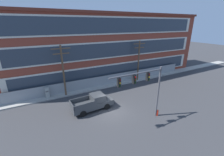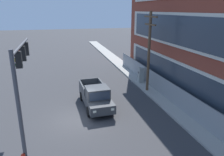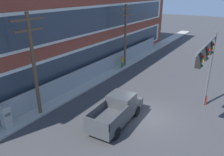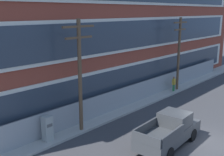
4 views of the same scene
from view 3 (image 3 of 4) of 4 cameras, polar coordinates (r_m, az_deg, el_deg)
name	(u,v)px [view 3 (image 3 of 4)]	position (r m, az deg, el deg)	size (l,w,h in m)	color
ground_plane	(148,116)	(17.20, 9.44, -9.86)	(160.00, 160.00, 0.00)	#38383A
sidewalk_building_side	(72,92)	(20.95, -10.52, -3.64)	(80.00, 1.94, 0.16)	#9E9B93
brick_mill_building	(69,17)	(26.93, -11.10, 15.45)	(39.91, 8.88, 12.31)	brown
chain_link_fence	(88,74)	(22.77, -6.40, 1.07)	(35.76, 0.06, 1.86)	gray
traffic_signal_mast	(207,60)	(16.58, 23.64, 4.40)	(6.35, 0.43, 6.11)	#4C4C51
pickup_truck_dark_grey	(117,111)	(15.87, 1.36, -8.50)	(5.47, 2.20, 1.96)	#383A3D
utility_pole_near_corner	(33,61)	(16.43, -19.84, 4.13)	(2.62, 0.26, 7.70)	brown
utility_pole_midblock	(125,33)	(26.86, 3.51, 11.58)	(2.49, 0.26, 7.55)	brown
electrical_cabinet	(6,118)	(16.71, -25.90, -9.43)	(0.57, 0.53, 1.78)	#939993
pedestrian_near_cabinet	(122,61)	(26.78, 2.62, 4.41)	(0.42, 0.27, 1.69)	#236B38
fire_hydrant	(206,100)	(20.07, 23.24, -5.37)	(0.24, 0.24, 0.78)	red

